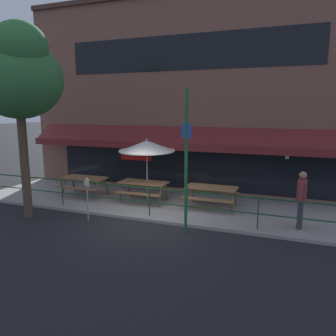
{
  "coord_description": "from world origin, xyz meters",
  "views": [
    {
      "loc": [
        4.18,
        -9.16,
        3.6
      ],
      "look_at": [
        0.17,
        1.6,
        1.5
      ],
      "focal_mm": 35.0,
      "sensor_mm": 36.0,
      "label": 1
    }
  ],
  "objects_px": {
    "picnic_table_right": "(211,191)",
    "street_sign_pole": "(186,161)",
    "picnic_table_left": "(85,181)",
    "pedestrian_walking": "(301,197)",
    "street_tree_curbside": "(18,75)",
    "parking_meter_near": "(87,186)",
    "patio_umbrella_centre": "(147,146)",
    "picnic_table_centre": "(144,186)"
  },
  "relations": [
    {
      "from": "patio_umbrella_centre",
      "to": "picnic_table_centre",
      "type": "bearing_deg",
      "value": -90.0
    },
    {
      "from": "picnic_table_left",
      "to": "street_sign_pole",
      "type": "bearing_deg",
      "value": -23.94
    },
    {
      "from": "picnic_table_left",
      "to": "pedestrian_walking",
      "type": "relative_size",
      "value": 1.05
    },
    {
      "from": "parking_meter_near",
      "to": "street_tree_curbside",
      "type": "bearing_deg",
      "value": -168.51
    },
    {
      "from": "parking_meter_near",
      "to": "picnic_table_left",
      "type": "bearing_deg",
      "value": 126.26
    },
    {
      "from": "picnic_table_left",
      "to": "street_tree_curbside",
      "type": "bearing_deg",
      "value": -97.48
    },
    {
      "from": "picnic_table_centre",
      "to": "patio_umbrella_centre",
      "type": "bearing_deg",
      "value": 90.0
    },
    {
      "from": "picnic_table_centre",
      "to": "street_sign_pole",
      "type": "relative_size",
      "value": 0.43
    },
    {
      "from": "picnic_table_left",
      "to": "patio_umbrella_centre",
      "type": "distance_m",
      "value": 3.0
    },
    {
      "from": "picnic_table_left",
      "to": "street_sign_pole",
      "type": "distance_m",
      "value": 5.62
    },
    {
      "from": "pedestrian_walking",
      "to": "picnic_table_left",
      "type": "bearing_deg",
      "value": 173.62
    },
    {
      "from": "parking_meter_near",
      "to": "picnic_table_right",
      "type": "bearing_deg",
      "value": 35.37
    },
    {
      "from": "picnic_table_centre",
      "to": "patio_umbrella_centre",
      "type": "relative_size",
      "value": 0.76
    },
    {
      "from": "picnic_table_right",
      "to": "street_tree_curbside",
      "type": "relative_size",
      "value": 0.29
    },
    {
      "from": "picnic_table_left",
      "to": "picnic_table_right",
      "type": "distance_m",
      "value": 5.18
    },
    {
      "from": "picnic_table_left",
      "to": "patio_umbrella_centre",
      "type": "bearing_deg",
      "value": 8.61
    },
    {
      "from": "street_tree_curbside",
      "to": "picnic_table_left",
      "type": "bearing_deg",
      "value": 82.52
    },
    {
      "from": "picnic_table_left",
      "to": "picnic_table_right",
      "type": "height_order",
      "value": "same"
    },
    {
      "from": "picnic_table_right",
      "to": "patio_umbrella_centre",
      "type": "relative_size",
      "value": 0.76
    },
    {
      "from": "street_sign_pole",
      "to": "street_tree_curbside",
      "type": "relative_size",
      "value": 0.68
    },
    {
      "from": "picnic_table_centre",
      "to": "parking_meter_near",
      "type": "distance_m",
      "value": 2.57
    },
    {
      "from": "picnic_table_right",
      "to": "pedestrian_walking",
      "type": "distance_m",
      "value": 3.13
    },
    {
      "from": "pedestrian_walking",
      "to": "picnic_table_right",
      "type": "bearing_deg",
      "value": 159.49
    },
    {
      "from": "picnic_table_right",
      "to": "parking_meter_near",
      "type": "height_order",
      "value": "parking_meter_near"
    },
    {
      "from": "picnic_table_left",
      "to": "parking_meter_near",
      "type": "relative_size",
      "value": 1.27
    },
    {
      "from": "street_sign_pole",
      "to": "street_tree_curbside",
      "type": "height_order",
      "value": "street_tree_curbside"
    },
    {
      "from": "pedestrian_walking",
      "to": "street_sign_pole",
      "type": "height_order",
      "value": "street_sign_pole"
    },
    {
      "from": "patio_umbrella_centre",
      "to": "pedestrian_walking",
      "type": "xyz_separation_m",
      "value": [
        5.5,
        -1.3,
        -1.12
      ]
    },
    {
      "from": "picnic_table_left",
      "to": "street_sign_pole",
      "type": "height_order",
      "value": "street_sign_pole"
    },
    {
      "from": "picnic_table_left",
      "to": "parking_meter_near",
      "type": "distance_m",
      "value": 2.88
    },
    {
      "from": "street_sign_pole",
      "to": "picnic_table_left",
      "type": "bearing_deg",
      "value": 156.06
    },
    {
      "from": "picnic_table_centre",
      "to": "pedestrian_walking",
      "type": "xyz_separation_m",
      "value": [
        5.5,
        -0.97,
        0.35
      ]
    },
    {
      "from": "picnic_table_right",
      "to": "patio_umbrella_centre",
      "type": "bearing_deg",
      "value": 175.42
    },
    {
      "from": "pedestrian_walking",
      "to": "street_tree_curbside",
      "type": "bearing_deg",
      "value": -167.94
    },
    {
      "from": "picnic_table_right",
      "to": "parking_meter_near",
      "type": "distance_m",
      "value": 4.3
    },
    {
      "from": "picnic_table_right",
      "to": "pedestrian_walking",
      "type": "xyz_separation_m",
      "value": [
        2.91,
        -1.09,
        0.35
      ]
    },
    {
      "from": "parking_meter_near",
      "to": "street_tree_curbside",
      "type": "distance_m",
      "value": 4.05
    },
    {
      "from": "picnic_table_right",
      "to": "patio_umbrella_centre",
      "type": "height_order",
      "value": "patio_umbrella_centre"
    },
    {
      "from": "parking_meter_near",
      "to": "street_sign_pole",
      "type": "relative_size",
      "value": 0.34
    },
    {
      "from": "picnic_table_right",
      "to": "picnic_table_centre",
      "type": "bearing_deg",
      "value": -177.41
    },
    {
      "from": "picnic_table_left",
      "to": "picnic_table_centre",
      "type": "relative_size",
      "value": 1.0
    },
    {
      "from": "picnic_table_right",
      "to": "street_sign_pole",
      "type": "bearing_deg",
      "value": -94.95
    }
  ]
}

